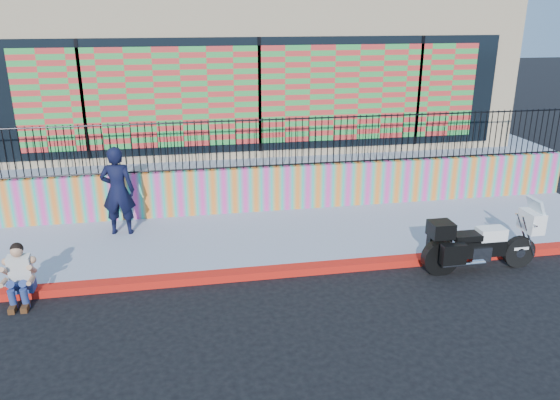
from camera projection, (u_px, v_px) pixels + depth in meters
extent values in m
plane|color=black|center=(292.00, 274.00, 10.62)|extent=(90.00, 90.00, 0.00)
cube|color=red|center=(292.00, 270.00, 10.60)|extent=(16.00, 0.30, 0.15)
cube|color=#8A91A6|center=(277.00, 237.00, 12.13)|extent=(16.00, 3.00, 0.15)
cube|color=#E23B9C|center=(266.00, 189.00, 13.41)|extent=(16.00, 0.20, 1.10)
cube|color=#8A91A6|center=(242.00, 144.00, 18.17)|extent=(16.00, 10.00, 1.25)
cube|color=tan|center=(241.00, 64.00, 17.12)|extent=(14.00, 8.00, 4.00)
cube|color=black|center=(260.00, 96.00, 13.52)|extent=(12.60, 0.04, 2.80)
cube|color=red|center=(260.00, 96.00, 13.49)|extent=(11.48, 0.02, 2.40)
cylinder|color=black|center=(519.00, 252.00, 10.82)|extent=(0.65, 0.14, 0.65)
cylinder|color=black|center=(440.00, 258.00, 10.53)|extent=(0.65, 0.14, 0.65)
cube|color=black|center=(481.00, 247.00, 10.62)|extent=(0.93, 0.27, 0.33)
cube|color=silver|center=(478.00, 252.00, 10.64)|extent=(0.39, 0.33, 0.29)
cube|color=white|center=(491.00, 234.00, 10.56)|extent=(0.54, 0.31, 0.24)
cube|color=black|center=(466.00, 236.00, 10.48)|extent=(0.54, 0.33, 0.12)
cube|color=white|center=(532.00, 221.00, 10.63)|extent=(0.29, 0.51, 0.41)
cube|color=silver|center=(536.00, 206.00, 10.54)|extent=(0.18, 0.45, 0.33)
cube|color=black|center=(441.00, 229.00, 10.32)|extent=(0.43, 0.41, 0.29)
cube|color=black|center=(453.00, 254.00, 10.20)|extent=(0.47, 0.18, 0.39)
cube|color=black|center=(439.00, 242.00, 10.75)|extent=(0.47, 0.18, 0.39)
cube|color=white|center=(519.00, 247.00, 10.78)|extent=(0.31, 0.16, 0.06)
imported|color=black|center=(118.00, 191.00, 11.86)|extent=(0.77, 0.55, 1.98)
cube|color=navy|center=(24.00, 286.00, 9.66)|extent=(0.36, 0.28, 0.18)
cube|color=silver|center=(20.00, 269.00, 9.50)|extent=(0.38, 0.27, 0.54)
sphere|color=tan|center=(17.00, 251.00, 9.35)|extent=(0.21, 0.21, 0.21)
cube|color=#472814|center=(13.00, 308.00, 9.29)|extent=(0.11, 0.26, 0.10)
cube|color=#472814|center=(25.00, 307.00, 9.33)|extent=(0.11, 0.26, 0.10)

